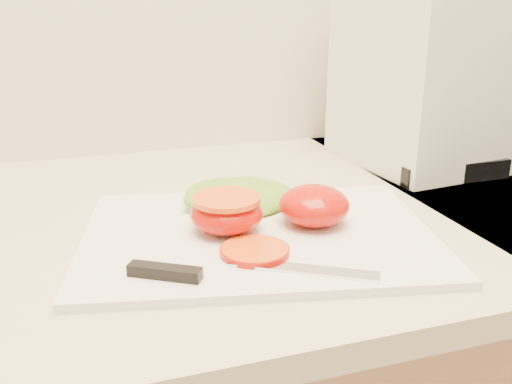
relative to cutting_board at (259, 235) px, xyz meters
name	(u,v)px	position (x,y,z in m)	size (l,w,h in m)	color
cutting_board	(259,235)	(0.00, 0.00, 0.00)	(0.40, 0.29, 0.01)	white
tomato_half_dome	(314,205)	(0.07, 0.00, 0.03)	(0.08, 0.08, 0.05)	red
tomato_half_cut	(227,212)	(-0.03, 0.01, 0.03)	(0.08, 0.08, 0.04)	red
tomato_slice_0	(255,251)	(-0.02, -0.06, 0.01)	(0.07, 0.07, 0.01)	orange
lettuce_leaf_0	(239,197)	(0.00, 0.08, 0.02)	(0.14, 0.10, 0.03)	#80B42F
knife	(220,271)	(-0.07, -0.09, 0.01)	(0.24, 0.10, 0.01)	silver
appliance	(422,72)	(0.35, 0.22, 0.15)	(0.20, 0.25, 0.30)	silver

